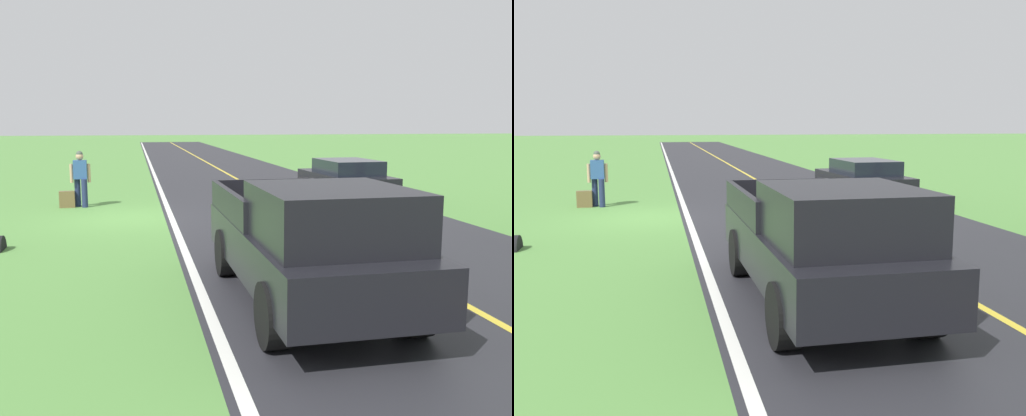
# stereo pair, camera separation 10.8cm
# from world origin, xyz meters

# --- Properties ---
(ground_plane) EXTENTS (200.00, 200.00, 0.00)m
(ground_plane) POSITION_xyz_m (0.00, 0.00, 0.00)
(ground_plane) COLOR #568E42
(road_surface) EXTENTS (7.73, 120.00, 0.00)m
(road_surface) POSITION_xyz_m (-4.73, 0.00, 0.00)
(road_surface) COLOR #28282D
(road_surface) RESTS_ON ground
(lane_edge_line) EXTENTS (0.16, 117.60, 0.00)m
(lane_edge_line) POSITION_xyz_m (-1.05, 0.00, 0.01)
(lane_edge_line) COLOR silver
(lane_edge_line) RESTS_ON ground
(lane_centre_line) EXTENTS (0.14, 117.60, 0.00)m
(lane_centre_line) POSITION_xyz_m (-4.73, 0.00, 0.01)
(lane_centre_line) COLOR gold
(lane_centre_line) RESTS_ON ground
(hitchhiker_walking) EXTENTS (0.62, 0.51, 1.75)m
(hitchhiker_walking) POSITION_xyz_m (1.57, -2.50, 0.98)
(hitchhiker_walking) COLOR navy
(hitchhiker_walking) RESTS_ON ground
(suitcase_carried) EXTENTS (0.47, 0.21, 0.52)m
(suitcase_carried) POSITION_xyz_m (1.98, -2.41, 0.26)
(suitcase_carried) COLOR brown
(suitcase_carried) RESTS_ON ground
(pickup_truck_passing) EXTENTS (2.13, 5.41, 1.82)m
(pickup_truck_passing) POSITION_xyz_m (-2.51, 8.23, 0.97)
(pickup_truck_passing) COLOR black
(pickup_truck_passing) RESTS_ON ground
(sedan_near_oncoming) EXTENTS (2.04, 4.46, 1.41)m
(sedan_near_oncoming) POSITION_xyz_m (-6.90, -1.82, 0.75)
(sedan_near_oncoming) COLOR black
(sedan_near_oncoming) RESTS_ON ground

